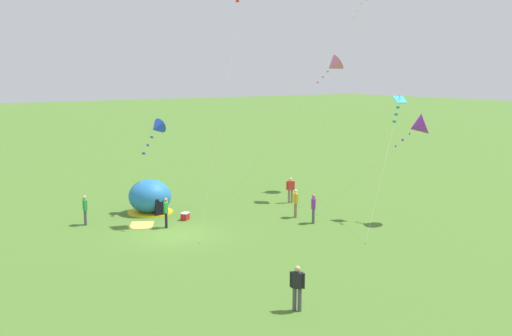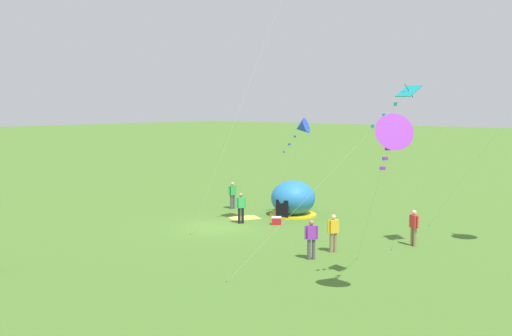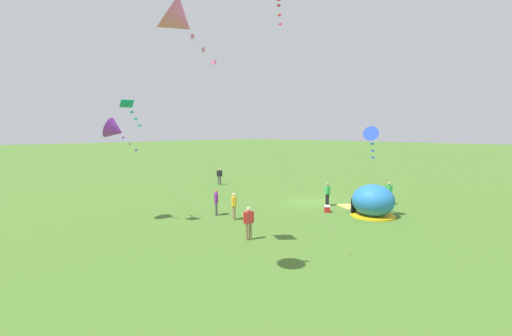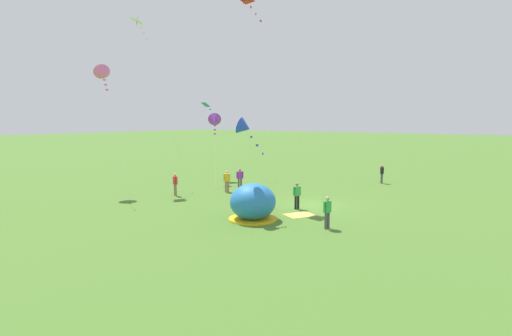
# 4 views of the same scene
# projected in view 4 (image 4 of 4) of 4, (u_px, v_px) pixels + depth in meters

# --- Properties ---
(ground_plane) EXTENTS (300.00, 300.00, 0.00)m
(ground_plane) POSITION_uv_depth(u_px,v_px,m) (312.00, 205.00, 26.81)
(ground_plane) COLOR #477028
(popup_tent) EXTENTS (2.81, 2.81, 2.10)m
(popup_tent) POSITION_uv_depth(u_px,v_px,m) (253.00, 203.00, 22.84)
(popup_tent) COLOR #2672BF
(popup_tent) RESTS_ON ground
(picnic_blanket) EXTENTS (2.11, 1.95, 0.01)m
(picnic_blanket) POSITION_uv_depth(u_px,v_px,m) (300.00, 215.00, 24.06)
(picnic_blanket) COLOR gold
(picnic_blanket) RESTS_ON ground
(cooler_box) EXTENTS (0.61, 0.64, 0.44)m
(cooler_box) POSITION_uv_depth(u_px,v_px,m) (266.00, 205.00, 25.78)
(cooler_box) COLOR red
(cooler_box) RESTS_ON ground
(person_far_back) EXTENTS (0.53, 0.39, 1.72)m
(person_far_back) POSITION_uv_depth(u_px,v_px,m) (227.00, 180.00, 31.58)
(person_far_back) COLOR #8C7251
(person_far_back) RESTS_ON ground
(person_center_field) EXTENTS (0.46, 0.43, 1.72)m
(person_center_field) POSITION_uv_depth(u_px,v_px,m) (240.00, 178.00, 32.96)
(person_center_field) COLOR #4C4C51
(person_center_field) RESTS_ON ground
(person_near_tent) EXTENTS (0.51, 0.41, 1.72)m
(person_near_tent) POSITION_uv_depth(u_px,v_px,m) (382.00, 173.00, 35.88)
(person_near_tent) COLOR #4C4C51
(person_near_tent) RESTS_ON ground
(person_with_toddler) EXTENTS (0.37, 0.55, 1.72)m
(person_with_toddler) POSITION_uv_depth(u_px,v_px,m) (175.00, 183.00, 30.05)
(person_with_toddler) COLOR #8C7251
(person_with_toddler) RESTS_ON ground
(person_watching_sky) EXTENTS (0.54, 0.38, 1.72)m
(person_watching_sky) POSITION_uv_depth(u_px,v_px,m) (297.00, 194.00, 25.55)
(person_watching_sky) COLOR black
(person_watching_sky) RESTS_ON ground
(person_strolling) EXTENTS (0.58, 0.32, 1.72)m
(person_strolling) POSITION_uv_depth(u_px,v_px,m) (327.00, 211.00, 20.94)
(person_strolling) COLOR #4C4C51
(person_strolling) RESTS_ON ground
(kite_blue) EXTENTS (1.27, 2.66, 5.86)m
(kite_blue) POSITION_uv_depth(u_px,v_px,m) (245.00, 127.00, 22.65)
(kite_blue) COLOR silver
(kite_blue) RESTS_ON ground
(kite_white) EXTENTS (1.34, 6.29, 14.08)m
(kite_white) POSITION_uv_depth(u_px,v_px,m) (139.00, 26.00, 32.40)
(kite_white) COLOR silver
(kite_white) RESTS_ON ground
(kite_red) EXTENTS (3.51, 5.41, 14.40)m
(kite_red) POSITION_uv_depth(u_px,v_px,m) (248.00, 5.00, 27.52)
(kite_red) COLOR silver
(kite_red) RESTS_ON ground
(kite_pink) EXTENTS (3.67, 7.81, 9.92)m
(kite_pink) POSITION_uv_depth(u_px,v_px,m) (103.00, 74.00, 30.45)
(kite_pink) COLOR silver
(kite_pink) RESTS_ON ground
(kite_teal) EXTENTS (3.63, 6.02, 7.34)m
(kite_teal) POSITION_uv_depth(u_px,v_px,m) (209.00, 109.00, 36.45)
(kite_teal) COLOR silver
(kite_teal) RESTS_ON ground
(kite_purple) EXTENTS (5.24, 4.73, 6.35)m
(kite_purple) POSITION_uv_depth(u_px,v_px,m) (215.00, 121.00, 37.76)
(kite_purple) COLOR silver
(kite_purple) RESTS_ON ground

